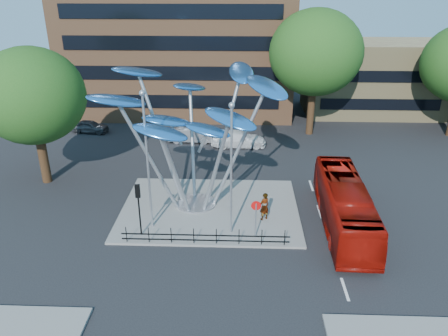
{
  "coord_description": "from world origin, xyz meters",
  "views": [
    {
      "loc": [
        0.96,
        -20.17,
        14.85
      ],
      "look_at": [
        0.04,
        4.0,
        4.05
      ],
      "focal_mm": 35.0,
      "sensor_mm": 36.0,
      "label": 1
    }
  ],
  "objects_px": {
    "tree_right": "(316,53)",
    "no_entry_sign_island": "(256,213)",
    "street_lamp_left": "(147,150)",
    "leaf_sculpture": "(193,110)",
    "traffic_light_island": "(138,199)",
    "pedestrian": "(264,206)",
    "street_lamp_right": "(231,159)",
    "parked_car_mid": "(192,134)",
    "parked_car_left": "(90,126)",
    "parked_car_right": "(238,139)",
    "tree_left": "(32,96)",
    "red_bus": "(344,205)"
  },
  "relations": [
    {
      "from": "no_entry_sign_island",
      "to": "parked_car_left",
      "type": "bearing_deg",
      "value": 130.67
    },
    {
      "from": "tree_right",
      "to": "red_bus",
      "type": "distance_m",
      "value": 18.88
    },
    {
      "from": "red_bus",
      "to": "no_entry_sign_island",
      "type": "bearing_deg",
      "value": -160.53
    },
    {
      "from": "traffic_light_island",
      "to": "parked_car_mid",
      "type": "bearing_deg",
      "value": 85.4
    },
    {
      "from": "street_lamp_right",
      "to": "pedestrian",
      "type": "relative_size",
      "value": 4.35
    },
    {
      "from": "traffic_light_island",
      "to": "parked_car_right",
      "type": "height_order",
      "value": "traffic_light_island"
    },
    {
      "from": "no_entry_sign_island",
      "to": "street_lamp_left",
      "type": "bearing_deg",
      "value": 171.39
    },
    {
      "from": "tree_right",
      "to": "parked_car_right",
      "type": "bearing_deg",
      "value": -151.72
    },
    {
      "from": "leaf_sculpture",
      "to": "parked_car_mid",
      "type": "bearing_deg",
      "value": 97.23
    },
    {
      "from": "street_lamp_left",
      "to": "street_lamp_right",
      "type": "distance_m",
      "value": 5.03
    },
    {
      "from": "street_lamp_right",
      "to": "traffic_light_island",
      "type": "relative_size",
      "value": 2.42
    },
    {
      "from": "leaf_sculpture",
      "to": "no_entry_sign_island",
      "type": "xyz_separation_m",
      "value": [
        4.07,
        -4.16,
        -5.06
      ]
    },
    {
      "from": "parked_car_right",
      "to": "red_bus",
      "type": "bearing_deg",
      "value": -157.12
    },
    {
      "from": "parked_car_right",
      "to": "leaf_sculpture",
      "type": "bearing_deg",
      "value": 162.51
    },
    {
      "from": "pedestrian",
      "to": "tree_left",
      "type": "bearing_deg",
      "value": -51.79
    },
    {
      "from": "street_lamp_right",
      "to": "pedestrian",
      "type": "distance_m",
      "value": 4.8
    },
    {
      "from": "no_entry_sign_island",
      "to": "parked_car_left",
      "type": "height_order",
      "value": "no_entry_sign_island"
    },
    {
      "from": "street_lamp_left",
      "to": "no_entry_sign_island",
      "type": "height_order",
      "value": "street_lamp_left"
    },
    {
      "from": "tree_right",
      "to": "parked_car_left",
      "type": "xyz_separation_m",
      "value": [
        -22.29,
        -0.52,
        -7.4
      ]
    },
    {
      "from": "parked_car_left",
      "to": "tree_right",
      "type": "bearing_deg",
      "value": -81.03
    },
    {
      "from": "street_lamp_left",
      "to": "parked_car_mid",
      "type": "height_order",
      "value": "street_lamp_left"
    },
    {
      "from": "street_lamp_right",
      "to": "parked_car_left",
      "type": "height_order",
      "value": "street_lamp_right"
    },
    {
      "from": "street_lamp_left",
      "to": "traffic_light_island",
      "type": "bearing_deg",
      "value": -116.57
    },
    {
      "from": "street_lamp_right",
      "to": "parked_car_mid",
      "type": "bearing_deg",
      "value": 104.39
    },
    {
      "from": "street_lamp_left",
      "to": "parked_car_mid",
      "type": "xyz_separation_m",
      "value": [
        0.84,
        15.69,
        -4.61
      ]
    },
    {
      "from": "tree_right",
      "to": "parked_car_mid",
      "type": "distance_m",
      "value": 14.03
    },
    {
      "from": "pedestrian",
      "to": "red_bus",
      "type": "bearing_deg",
      "value": 142.46
    },
    {
      "from": "leaf_sculpture",
      "to": "traffic_light_island",
      "type": "xyz_separation_m",
      "value": [
        -2.93,
        -4.18,
        -4.26
      ]
    },
    {
      "from": "leaf_sculpture",
      "to": "street_lamp_right",
      "type": "distance_m",
      "value": 4.83
    },
    {
      "from": "tree_left",
      "to": "parked_car_left",
      "type": "relative_size",
      "value": 2.75
    },
    {
      "from": "leaf_sculpture",
      "to": "street_lamp_right",
      "type": "height_order",
      "value": "leaf_sculpture"
    },
    {
      "from": "street_lamp_left",
      "to": "traffic_light_island",
      "type": "xyz_separation_m",
      "value": [
        -0.5,
        -1.0,
        -2.74
      ]
    },
    {
      "from": "tree_right",
      "to": "parked_car_right",
      "type": "distance_m",
      "value": 10.92
    },
    {
      "from": "parked_car_left",
      "to": "parked_car_right",
      "type": "relative_size",
      "value": 0.73
    },
    {
      "from": "traffic_light_island",
      "to": "tree_left",
      "type": "bearing_deg",
      "value": 140.19
    },
    {
      "from": "tree_left",
      "to": "street_lamp_left",
      "type": "bearing_deg",
      "value": -34.38
    },
    {
      "from": "tree_right",
      "to": "parked_car_right",
      "type": "relative_size",
      "value": 2.36
    },
    {
      "from": "red_bus",
      "to": "street_lamp_right",
      "type": "bearing_deg",
      "value": -167.76
    },
    {
      "from": "pedestrian",
      "to": "parked_car_mid",
      "type": "relative_size",
      "value": 0.42
    },
    {
      "from": "tree_right",
      "to": "tree_left",
      "type": "relative_size",
      "value": 1.17
    },
    {
      "from": "pedestrian",
      "to": "parked_car_mid",
      "type": "height_order",
      "value": "pedestrian"
    },
    {
      "from": "street_lamp_left",
      "to": "parked_car_right",
      "type": "distance_m",
      "value": 16.26
    },
    {
      "from": "street_lamp_right",
      "to": "tree_left",
      "type": "bearing_deg",
      "value": 154.23
    },
    {
      "from": "parked_car_mid",
      "to": "parked_car_right",
      "type": "bearing_deg",
      "value": -102.2
    },
    {
      "from": "pedestrian",
      "to": "no_entry_sign_island",
      "type": "bearing_deg",
      "value": 39.62
    },
    {
      "from": "tree_right",
      "to": "street_lamp_right",
      "type": "bearing_deg",
      "value": -111.54
    },
    {
      "from": "street_lamp_left",
      "to": "no_entry_sign_island",
      "type": "relative_size",
      "value": 3.59
    },
    {
      "from": "tree_left",
      "to": "parked_car_mid",
      "type": "distance_m",
      "value": 15.11
    },
    {
      "from": "leaf_sculpture",
      "to": "traffic_light_island",
      "type": "distance_m",
      "value": 6.65
    },
    {
      "from": "tree_right",
      "to": "no_entry_sign_island",
      "type": "distance_m",
      "value": 21.31
    }
  ]
}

